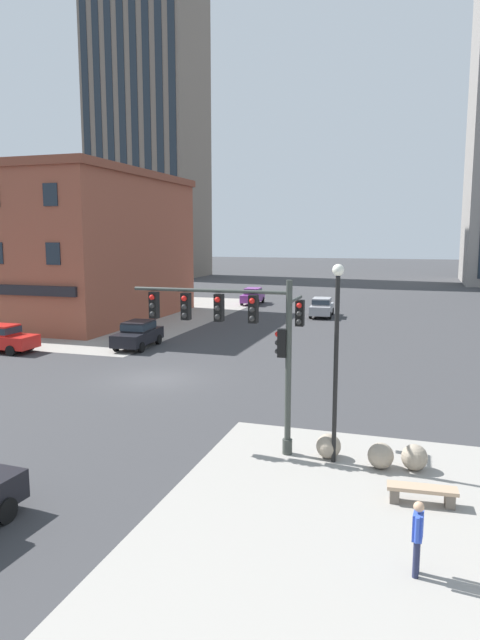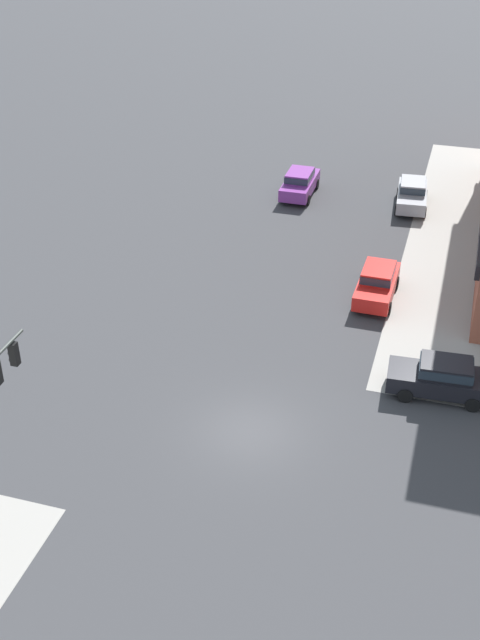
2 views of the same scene
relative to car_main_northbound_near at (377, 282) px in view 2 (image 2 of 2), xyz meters
The scene contains 5 objects.
ground_plane 12.42m from the car_main_northbound_near, 15.14° to the right, with size 320.00×320.00×0.00m, color #38383A.
car_main_northbound_near is the anchor object (origin of this frame).
car_main_southbound_near 8.28m from the car_main_northbound_near, 27.27° to the left, with size 2.08×4.49×1.68m.
car_cross_eastbound 12.00m from the car_main_northbound_near, behind, with size 4.53×2.16×1.68m.
car_parked_curb 13.51m from the car_main_northbound_near, 150.30° to the right, with size 4.40×1.90×1.68m.
Camera 2 is at (23.93, 6.73, 20.58)m, focal length 45.25 mm.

